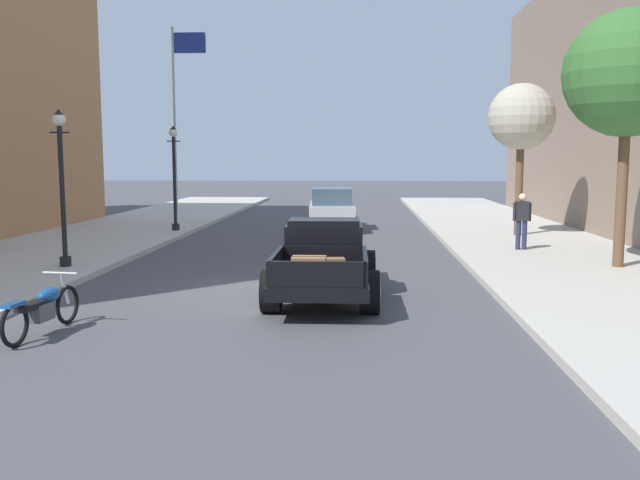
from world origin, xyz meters
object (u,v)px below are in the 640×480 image
object	(u,v)px
pedestrian_sidewalk_right	(522,218)
street_tree_nearest	(628,74)
motorcycle_parked	(42,308)
car_background_silver	(332,210)
hotrod_truck_black	(324,259)
street_lamp_near	(62,176)
flagpole	(179,99)
street_tree_second	(522,118)
street_lamp_far	(174,170)

from	to	relation	value
pedestrian_sidewalk_right	street_tree_nearest	xyz separation A→B (m)	(1.66, -3.04, 3.73)
motorcycle_parked	car_background_silver	bearing A→B (deg)	76.48
hotrod_truck_black	street_lamp_near	distance (m)	7.21
car_background_silver	pedestrian_sidewalk_right	size ratio (longest dim) A/B	2.66
street_lamp_near	flagpole	distance (m)	18.07
flagpole	street_tree_second	world-z (taller)	flagpole
street_tree_second	car_background_silver	bearing A→B (deg)	156.65
flagpole	street_tree_second	size ratio (longest dim) A/B	1.76
car_background_silver	pedestrian_sidewalk_right	xyz separation A→B (m)	(5.87, -6.70, 0.32)
motorcycle_parked	street_lamp_far	world-z (taller)	street_lamp_far
hotrod_truck_black	street_lamp_far	xyz separation A→B (m)	(-6.14, 10.90, 1.63)
street_tree_second	pedestrian_sidewalk_right	bearing A→B (deg)	-101.42
motorcycle_parked	street_tree_nearest	size ratio (longest dim) A/B	0.34
pedestrian_sidewalk_right	street_tree_second	world-z (taller)	street_tree_second
car_background_silver	flagpole	size ratio (longest dim) A/B	0.48
car_background_silver	street_tree_nearest	bearing A→B (deg)	-52.32
car_background_silver	flagpole	distance (m)	11.84
pedestrian_sidewalk_right	street_lamp_near	size ratio (longest dim) A/B	0.43
street_tree_nearest	motorcycle_parked	bearing A→B (deg)	-150.05
street_lamp_far	street_lamp_near	bearing A→B (deg)	-92.98
car_background_silver	street_lamp_near	size ratio (longest dim) A/B	1.14
hotrod_truck_black	street_lamp_near	size ratio (longest dim) A/B	1.29
hotrod_truck_black	motorcycle_parked	distance (m)	5.51
hotrod_truck_black	car_background_silver	bearing A→B (deg)	91.80
car_background_silver	street_lamp_near	world-z (taller)	street_lamp_near
street_lamp_far	flagpole	world-z (taller)	flagpole
hotrod_truck_black	motorcycle_parked	bearing A→B (deg)	-142.02
hotrod_truck_black	street_lamp_near	xyz separation A→B (m)	(-6.58, 2.46, 1.63)
hotrod_truck_black	motorcycle_parked	xyz separation A→B (m)	(-4.34, -3.39, -0.31)
motorcycle_parked	street_lamp_far	bearing A→B (deg)	97.19
motorcycle_parked	flagpole	world-z (taller)	flagpole
street_tree_second	street_lamp_far	bearing A→B (deg)	176.23
car_background_silver	street_tree_second	xyz separation A→B (m)	(6.64, -2.87, 3.42)
street_lamp_far	flagpole	distance (m)	10.07
hotrod_truck_black	flagpole	bearing A→B (deg)	112.68
car_background_silver	street_tree_second	world-z (taller)	street_tree_second
street_lamp_far	street_tree_second	xyz separation A→B (m)	(12.37, -0.82, 1.80)
pedestrian_sidewalk_right	street_lamp_far	xyz separation A→B (m)	(-11.60, 4.65, 1.30)
hotrod_truck_black	car_background_silver	distance (m)	12.96
flagpole	street_lamp_near	bearing A→B (deg)	-84.09
pedestrian_sidewalk_right	motorcycle_parked	bearing A→B (deg)	-135.46
motorcycle_parked	street_lamp_near	world-z (taller)	street_lamp_near
hotrod_truck_black	street_lamp_near	world-z (taller)	street_lamp_near
street_lamp_near	flagpole	bearing A→B (deg)	95.91
car_background_silver	flagpole	world-z (taller)	flagpole
street_tree_nearest	street_tree_second	distance (m)	6.96
hotrod_truck_black	street_lamp_near	bearing A→B (deg)	159.51
hotrod_truck_black	flagpole	distance (m)	22.37
street_tree_nearest	car_background_silver	bearing A→B (deg)	127.68
flagpole	street_tree_nearest	distance (m)	22.97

